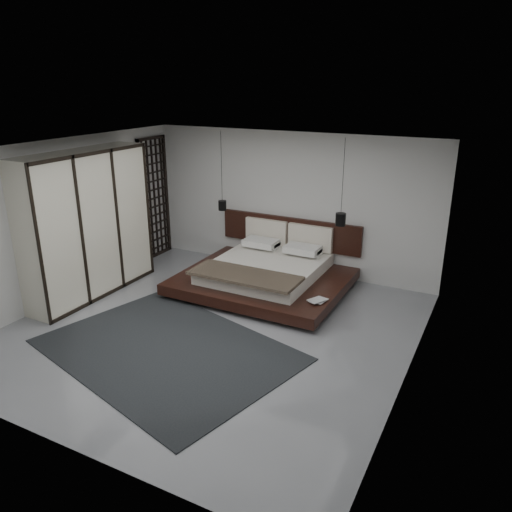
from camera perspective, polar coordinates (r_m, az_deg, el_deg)
The scene contains 14 objects.
floor at distance 8.01m, azimuth -5.05°, elevation -8.31°, with size 6.00×6.00×0.00m, color gray.
ceiling at distance 7.15m, azimuth -5.73°, elevation 11.93°, with size 6.00×6.00×0.00m, color white.
wall_back at distance 10.02m, azimuth 3.90°, elevation 6.06°, with size 6.00×6.00×0.00m, color silver.
wall_front at distance 5.39m, azimuth -22.87°, elevation -7.88°, with size 6.00×6.00×0.00m, color silver.
wall_left at distance 9.37m, azimuth -21.09°, elevation 3.81°, with size 6.00×6.00×0.00m, color silver.
wall_right at distance 6.45m, azimuth 17.79°, elevation -2.71°, with size 6.00×6.00×0.00m, color silver.
lattice_screen at distance 11.08m, azimuth -11.51°, elevation 6.50°, with size 0.05×0.90×2.60m, color black.
bed at distance 9.38m, azimuth 1.18°, elevation -1.89°, with size 2.99×2.48×1.11m.
book_lower at distance 8.37m, azimuth 6.70°, elevation -4.90°, with size 0.20×0.27×0.03m, color #99724C.
book_upper at distance 8.33m, azimuth 6.49°, elevation -4.81°, with size 0.20×0.27×0.02m, color #99724C.
pendant_left at distance 10.04m, azimuth -3.87°, elevation 5.85°, with size 0.16×0.16×1.55m.
pendant_right at distance 9.05m, azimuth 9.64°, elevation 4.18°, with size 0.19×0.19×1.54m.
wardrobe at distance 9.33m, azimuth -18.71°, elevation 3.40°, with size 0.63×2.65×2.60m.
rug at distance 7.52m, azimuth -10.14°, elevation -10.50°, with size 3.58×2.56×0.02m, color black.
Camera 1 is at (3.85, -5.94, 3.75)m, focal length 35.00 mm.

